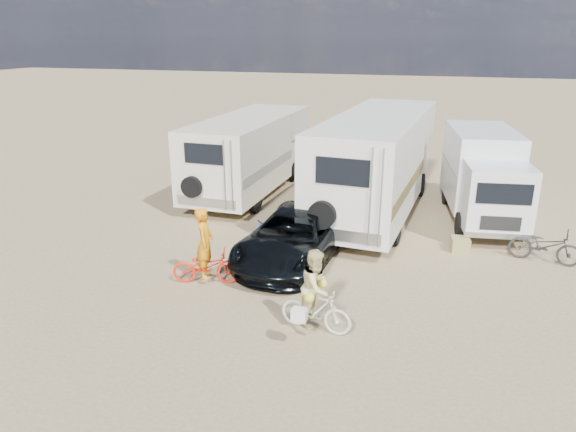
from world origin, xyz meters
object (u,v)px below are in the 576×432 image
(rv_main, at_px, (377,166))
(bike_parked, at_px, (545,246))
(cooler, at_px, (266,231))
(crate, at_px, (460,244))
(dark_suv, at_px, (295,236))
(rider_woman, at_px, (316,295))
(box_truck, at_px, (484,178))
(bike_man, at_px, (206,266))
(rider_man, at_px, (205,250))
(bike_woman, at_px, (316,310))
(rv_left, at_px, (249,156))

(rv_main, distance_m, bike_parked, 5.80)
(cooler, height_order, crate, cooler)
(dark_suv, relative_size, bike_parked, 2.69)
(rider_woman, height_order, cooler, rider_woman)
(crate, bearing_deg, box_truck, 78.00)
(rv_main, xyz_separation_m, bike_man, (-3.21, -6.56, -1.24))
(dark_suv, height_order, bike_parked, dark_suv)
(rider_man, relative_size, rider_woman, 1.08)
(dark_suv, bearing_deg, bike_woman, -63.76)
(bike_man, xyz_separation_m, rider_man, (0.00, 0.00, 0.45))
(rider_man, bearing_deg, dark_suv, -55.61)
(bike_woman, xyz_separation_m, bike_parked, (5.04, 5.14, 0.01))
(cooler, bearing_deg, dark_suv, -54.48)
(rider_man, bearing_deg, cooler, -22.77)
(rider_woman, relative_size, crate, 3.27)
(rv_left, xyz_separation_m, bike_woman, (4.86, -9.07, -0.98))
(dark_suv, height_order, crate, dark_suv)
(rider_man, distance_m, bike_parked, 8.97)
(rv_left, xyz_separation_m, rider_man, (1.76, -7.68, -0.57))
(rv_left, bearing_deg, crate, -24.32)
(box_truck, height_order, dark_suv, box_truck)
(rv_main, height_order, box_truck, rv_main)
(rv_main, height_order, bike_woman, rv_main)
(dark_suv, height_order, rider_man, rider_man)
(bike_woman, height_order, cooler, bike_woman)
(rider_woman, bearing_deg, box_truck, -15.05)
(bike_parked, bearing_deg, rider_woman, 146.18)
(cooler, bearing_deg, bike_parked, -5.22)
(box_truck, xyz_separation_m, crate, (-0.63, -2.95, -1.23))
(rv_left, xyz_separation_m, bike_man, (1.76, -7.68, -1.01))
(rider_man, relative_size, cooler, 3.37)
(rv_left, distance_m, rider_woman, 10.31)
(bike_parked, bearing_deg, box_truck, 36.65)
(rv_left, distance_m, box_truck, 8.43)
(bike_woman, relative_size, cooler, 2.96)
(rv_main, bearing_deg, crate, -39.38)
(rv_main, height_order, dark_suv, rv_main)
(dark_suv, relative_size, bike_man, 2.95)
(cooler, bearing_deg, box_truck, 21.26)
(rv_main, xyz_separation_m, bike_parked, (4.93, -2.82, -1.19))
(bike_woman, xyz_separation_m, rider_man, (-3.10, 1.39, 0.42))
(rv_main, distance_m, bike_man, 7.41)
(bike_parked, bearing_deg, rv_main, 70.87)
(bike_woman, bearing_deg, rider_man, 73.95)
(bike_woman, bearing_deg, crate, -20.60)
(box_truck, xyz_separation_m, bike_parked, (1.52, -3.10, -0.96))
(rv_main, relative_size, rider_woman, 5.37)
(crate, bearing_deg, rider_man, -146.98)
(rv_left, xyz_separation_m, cooler, (2.18, -4.38, -1.24))
(dark_suv, relative_size, bike_woman, 3.15)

